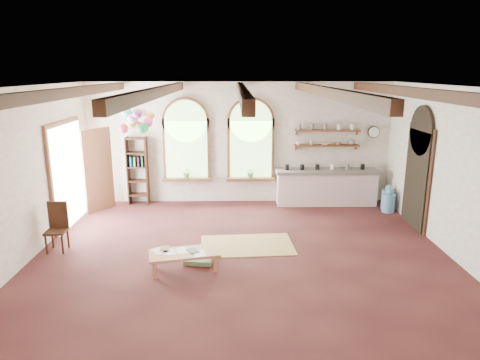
{
  "coord_description": "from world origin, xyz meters",
  "views": [
    {
      "loc": [
        -0.15,
        -7.73,
        3.47
      ],
      "look_at": [
        -0.03,
        0.6,
        1.33
      ],
      "focal_mm": 32.0,
      "sensor_mm": 36.0,
      "label": 1
    }
  ],
  "objects_px": {
    "side_chair": "(57,237)",
    "balloon_cluster": "(137,121)",
    "coffee_table": "(184,254)",
    "kitchen_counter": "(326,187)"
  },
  "relations": [
    {
      "from": "side_chair",
      "to": "balloon_cluster",
      "type": "xyz_separation_m",
      "value": [
        1.25,
        2.08,
        2.06
      ]
    },
    {
      "from": "balloon_cluster",
      "to": "side_chair",
      "type": "bearing_deg",
      "value": -120.9
    },
    {
      "from": "coffee_table",
      "to": "balloon_cluster",
      "type": "xyz_separation_m",
      "value": [
        -1.36,
        3.0,
        2.03
      ]
    },
    {
      "from": "kitchen_counter",
      "to": "side_chair",
      "type": "height_order",
      "value": "side_chair"
    },
    {
      "from": "kitchen_counter",
      "to": "balloon_cluster",
      "type": "relative_size",
      "value": 2.34
    },
    {
      "from": "kitchen_counter",
      "to": "balloon_cluster",
      "type": "bearing_deg",
      "value": -169.21
    },
    {
      "from": "coffee_table",
      "to": "balloon_cluster",
      "type": "relative_size",
      "value": 1.15
    },
    {
      "from": "coffee_table",
      "to": "balloon_cluster",
      "type": "height_order",
      "value": "balloon_cluster"
    },
    {
      "from": "coffee_table",
      "to": "balloon_cluster",
      "type": "bearing_deg",
      "value": 114.42
    },
    {
      "from": "kitchen_counter",
      "to": "side_chair",
      "type": "distance_m",
      "value": 6.66
    }
  ]
}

